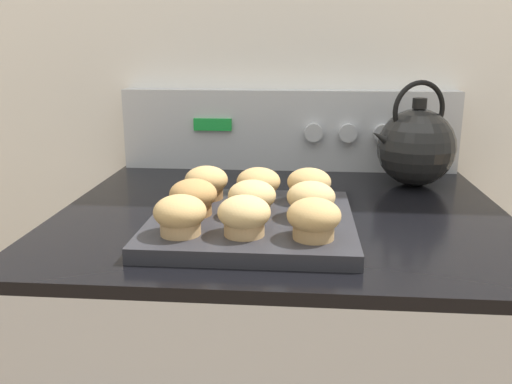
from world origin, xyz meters
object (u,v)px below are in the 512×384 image
muffin_r0_c0 (180,215)px  muffin_r2_c1 (258,184)px  muffin_r1_c2 (311,200)px  muffin_r0_c1 (244,216)px  muffin_r1_c1 (252,198)px  muffin_r2_c0 (206,182)px  muffin_r2_c2 (309,185)px  muffin_pan (252,223)px  muffin_r0_c2 (314,219)px  tea_kettle (416,146)px  muffin_r1_c0 (193,197)px

muffin_r0_c0 → muffin_r2_c1: size_ratio=1.00×
muffin_r1_c2 → muffin_r2_c1: same height
muffin_r0_c0 → muffin_r0_c1: (0.09, 0.00, 0.00)m
muffin_r1_c1 → muffin_r2_c0: bearing=133.4°
muffin_r2_c2 → muffin_pan: bearing=-134.0°
muffin_r1_c2 → muffin_r2_c0: (-0.17, 0.09, 0.00)m
muffin_r1_c2 → muffin_r0_c2: bearing=-88.4°
muffin_r0_c1 → muffin_r2_c2: size_ratio=1.00×
muffin_pan → muffin_r0_c1: bearing=-91.9°
muffin_r0_c0 → muffin_r1_c2: same height
muffin_pan → muffin_r1_c1: muffin_r1_c1 is taller
muffin_r1_c2 → tea_kettle: tea_kettle is taller
muffin_r0_c1 → muffin_r2_c1: (0.01, 0.17, 0.00)m
muffin_pan → muffin_r1_c1: bearing=107.5°
muffin_r0_c0 → muffin_r1_c0: bearing=89.8°
muffin_r0_c2 → muffin_r2_c0: same height
muffin_r1_c2 → muffin_r1_c0: bearing=-180.0°
muffin_r2_c0 → muffin_r0_c0: bearing=-91.5°
muffin_r0_c1 → tea_kettle: bearing=51.9°
muffin_r0_c0 → muffin_r0_c1: same height
muffin_pan → muffin_r2_c2: bearing=46.0°
muffin_pan → tea_kettle: (0.30, 0.30, 0.07)m
muffin_r1_c2 → muffin_r2_c0: bearing=152.5°
muffin_r1_c2 → muffin_r2_c2: (-0.00, 0.09, 0.00)m
muffin_r2_c2 → muffin_r1_c2: bearing=-88.8°
muffin_r0_c2 → muffin_r1_c0: (-0.18, 0.09, 0.00)m
muffin_r1_c2 → muffin_r2_c1: size_ratio=1.00×
muffin_r0_c0 → muffin_r1_c1: bearing=45.1°
muffin_r1_c0 → muffin_r2_c2: 0.20m
muffin_r0_c2 → muffin_r1_c1: bearing=135.0°
muffin_pan → muffin_r2_c0: bearing=133.4°
muffin_r2_c1 → muffin_r2_c0: bearing=177.1°
muffin_r0_c2 → muffin_r1_c1: (-0.09, 0.09, 0.00)m
muffin_r2_c0 → muffin_r2_c2: (0.17, -0.00, 0.00)m
muffin_r1_c0 → muffin_r1_c1: (0.09, 0.00, 0.00)m
tea_kettle → muffin_r0_c2: bearing=-118.0°
muffin_r0_c0 → muffin_r2_c0: (0.00, 0.18, 0.00)m
muffin_r1_c1 → muffin_r2_c1: bearing=88.0°
muffin_r0_c0 → muffin_r0_c1: size_ratio=1.00×
muffin_pan → muffin_r2_c2: (0.09, 0.09, 0.04)m
muffin_pan → muffin_r1_c0: bearing=-179.8°
muffin_r2_c2 → muffin_r1_c0: bearing=-153.0°
muffin_r2_c0 → muffin_r1_c2: bearing=-27.5°
muffin_r0_c2 → muffin_r2_c0: (-0.18, 0.18, 0.00)m
muffin_pan → muffin_r0_c1: (-0.00, -0.09, 0.04)m
muffin_r1_c0 → tea_kettle: (0.39, 0.30, 0.03)m
muffin_r0_c0 → muffin_r1_c0: same height
muffin_r2_c0 → muffin_r0_c2: bearing=-45.8°
tea_kettle → muffin_r1_c1: bearing=-135.1°
muffin_r1_c1 → muffin_r2_c2: (0.09, 0.09, 0.00)m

